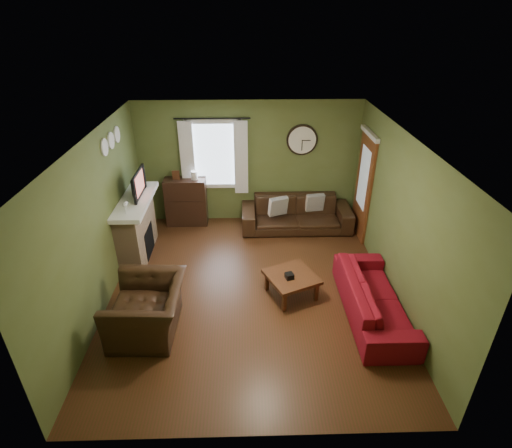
{
  "coord_description": "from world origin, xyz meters",
  "views": [
    {
      "loc": [
        -0.06,
        -5.35,
        4.22
      ],
      "look_at": [
        0.1,
        0.4,
        1.05
      ],
      "focal_mm": 28.0,
      "sensor_mm": 36.0,
      "label": 1
    }
  ],
  "objects_px": {
    "sofa_red": "(374,298)",
    "armchair": "(148,309)",
    "bookshelf": "(186,202)",
    "sofa_brown": "(296,214)",
    "coffee_table": "(291,285)"
  },
  "relations": [
    {
      "from": "sofa_brown",
      "to": "coffee_table",
      "type": "distance_m",
      "value": 2.29
    },
    {
      "from": "sofa_brown",
      "to": "sofa_red",
      "type": "xyz_separation_m",
      "value": [
        0.87,
        -2.75,
        -0.03
      ]
    },
    {
      "from": "bookshelf",
      "to": "coffee_table",
      "type": "height_order",
      "value": "bookshelf"
    },
    {
      "from": "sofa_brown",
      "to": "armchair",
      "type": "bearing_deg",
      "value": -129.76
    },
    {
      "from": "coffee_table",
      "to": "armchair",
      "type": "bearing_deg",
      "value": -161.08
    },
    {
      "from": "sofa_red",
      "to": "coffee_table",
      "type": "height_order",
      "value": "sofa_red"
    },
    {
      "from": "bookshelf",
      "to": "armchair",
      "type": "xyz_separation_m",
      "value": [
        -0.16,
        -3.27,
        -0.14
      ]
    },
    {
      "from": "sofa_red",
      "to": "armchair",
      "type": "xyz_separation_m",
      "value": [
        -3.37,
        -0.25,
        0.07
      ]
    },
    {
      "from": "bookshelf",
      "to": "sofa_red",
      "type": "relative_size",
      "value": 0.49
    },
    {
      "from": "sofa_brown",
      "to": "armchair",
      "type": "relative_size",
      "value": 1.96
    },
    {
      "from": "bookshelf",
      "to": "sofa_brown",
      "type": "relative_size",
      "value": 0.45
    },
    {
      "from": "bookshelf",
      "to": "sofa_brown",
      "type": "distance_m",
      "value": 2.36
    },
    {
      "from": "sofa_brown",
      "to": "coffee_table",
      "type": "xyz_separation_m",
      "value": [
        -0.34,
        -2.26,
        -0.14
      ]
    },
    {
      "from": "bookshelf",
      "to": "sofa_red",
      "type": "distance_m",
      "value": 4.41
    },
    {
      "from": "bookshelf",
      "to": "armchair",
      "type": "height_order",
      "value": "bookshelf"
    }
  ]
}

